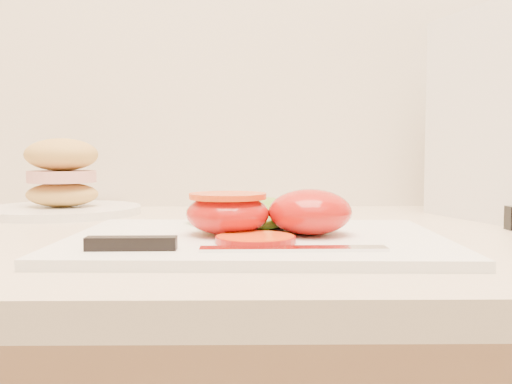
{
  "coord_description": "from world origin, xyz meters",
  "views": [
    {
      "loc": [
        -0.22,
        0.98,
        1.03
      ],
      "look_at": [
        -0.21,
        1.58,
        0.99
      ],
      "focal_mm": 40.0,
      "sensor_mm": 36.0,
      "label": 1
    }
  ],
  "objects": [
    {
      "name": "cutting_board",
      "position": [
        -0.21,
        1.57,
        0.94
      ],
      "size": [
        0.4,
        0.29,
        0.01
      ],
      "primitive_type": "cube",
      "rotation": [
        0.0,
        0.0,
        -0.03
      ],
      "color": "white",
      "rests_on": "counter"
    },
    {
      "name": "knife",
      "position": [
        -0.26,
        1.48,
        0.94
      ],
      "size": [
        0.27,
        0.03,
        0.01
      ],
      "rotation": [
        0.0,
        0.0,
        0.02
      ],
      "color": "silver",
      "rests_on": "cutting_board"
    },
    {
      "name": "tomato_half_cut",
      "position": [
        -0.24,
        1.58,
        0.96
      ],
      "size": [
        0.09,
        0.09,
        0.04
      ],
      "color": "#B31E0B",
      "rests_on": "cutting_board"
    },
    {
      "name": "lettuce_leaf_0",
      "position": [
        -0.22,
        1.66,
        0.95
      ],
      "size": [
        0.19,
        0.17,
        0.03
      ],
      "primitive_type": "ellipsoid",
      "rotation": [
        0.0,
        0.0,
        -0.54
      ],
      "color": "olive",
      "rests_on": "cutting_board"
    },
    {
      "name": "tomato_half_dome",
      "position": [
        -0.15,
        1.58,
        0.96
      ],
      "size": [
        0.09,
        0.09,
        0.05
      ],
      "primitive_type": "ellipsoid",
      "color": "#B31E0B",
      "rests_on": "cutting_board"
    },
    {
      "name": "sandwich_plate",
      "position": [
        -0.51,
        1.87,
        0.97
      ],
      "size": [
        0.24,
        0.24,
        0.12
      ],
      "rotation": [
        0.0,
        0.0,
        0.36
      ],
      "color": "white",
      "rests_on": "counter"
    },
    {
      "name": "lettuce_leaf_1",
      "position": [
        -0.17,
        1.66,
        0.95
      ],
      "size": [
        0.14,
        0.13,
        0.02
      ],
      "primitive_type": "ellipsoid",
      "rotation": [
        0.0,
        0.0,
        0.66
      ],
      "color": "olive",
      "rests_on": "cutting_board"
    },
    {
      "name": "tomato_slice_0",
      "position": [
        -0.21,
        1.53,
        0.94
      ],
      "size": [
        0.07,
        0.07,
        0.01
      ],
      "primitive_type": "cylinder",
      "color": "#ED5023",
      "rests_on": "cutting_board"
    }
  ]
}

